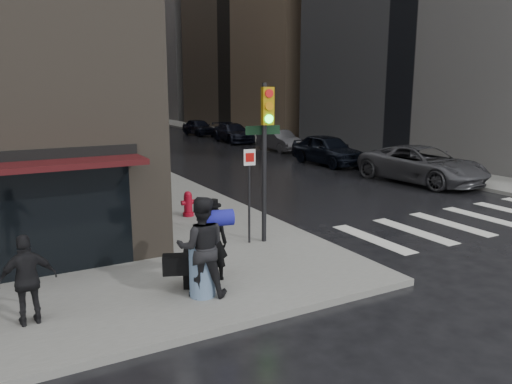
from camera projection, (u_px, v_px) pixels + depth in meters
ground at (286, 272)px, 11.52m from camera, size 140.00×140.00×0.00m
sidewalk_left at (79, 147)px, 34.64m from camera, size 4.00×50.00×0.15m
sidewalk_right at (250, 138)px, 41.01m from camera, size 3.00×50.00×0.15m
crosswalk at (468, 221)px, 15.92m from camera, size 8.50×3.00×0.01m
bldg_right_far at (224, 27)px, 70.89m from camera, size 22.00×20.00×25.00m
bldg_distant at (53, 9)px, 77.86m from camera, size 40.00×12.00×32.00m
man_overcoat at (209, 247)px, 10.48m from camera, size 1.19×0.78×1.78m
man_jeans at (201, 247)px, 9.68m from camera, size 1.39×1.14×2.01m
man_greycoat at (28, 280)px, 8.55m from camera, size 0.96×0.44×1.61m
traffic_light at (264, 142)px, 12.70m from camera, size 1.03×0.54×4.15m
fire_hydrant at (188, 205)px, 15.86m from camera, size 0.44×0.35×0.81m
parked_car_0 at (422, 165)px, 22.09m from camera, size 3.23×6.06×1.62m
parked_car_1 at (328, 149)px, 27.28m from camera, size 2.05×4.86×1.64m
parked_car_2 at (280, 141)px, 33.10m from camera, size 1.54×4.16×1.36m
parked_car_3 at (233, 133)px, 38.34m from camera, size 2.29×5.00×1.42m
parked_car_4 at (199, 127)px, 43.63m from camera, size 1.85×4.19×1.40m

